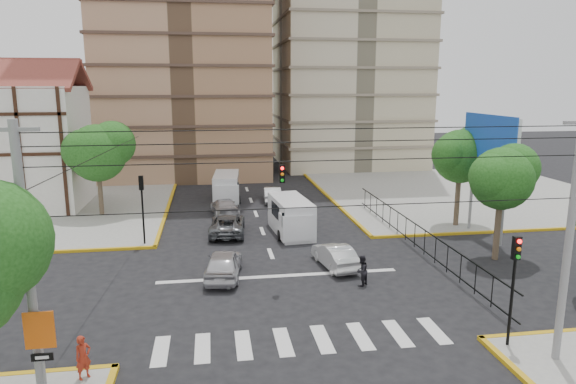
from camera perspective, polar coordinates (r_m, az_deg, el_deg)
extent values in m
plane|color=black|center=(26.91, -0.66, -10.23)|extent=(160.00, 160.00, 0.00)
cube|color=gray|center=(48.70, -28.31, -1.50)|extent=(26.00, 26.00, 0.15)
cube|color=gray|center=(51.47, 18.64, -0.05)|extent=(26.00, 26.00, 0.15)
cube|color=silver|center=(21.53, 1.67, -16.15)|extent=(12.00, 2.40, 0.01)
cube|color=silver|center=(28.01, -1.00, -9.31)|extent=(13.00, 0.40, 0.01)
cube|color=silver|center=(47.60, -27.75, 4.31)|extent=(10.00, 8.00, 10.00)
cube|color=maroon|center=(45.54, -29.25, 11.35)|extent=(10.80, 4.25, 2.65)
cube|color=maroon|center=(49.13, -27.71, 11.43)|extent=(10.80, 4.25, 2.65)
cylinder|color=slate|center=(34.78, 22.73, -2.34)|extent=(0.20, 0.20, 4.00)
cylinder|color=slate|center=(38.15, 19.65, -0.91)|extent=(0.20, 0.20, 4.00)
cube|color=silver|center=(35.79, 21.59, 4.65)|extent=(0.25, 6.00, 4.00)
cube|color=blue|center=(35.69, 21.31, 4.65)|extent=(0.08, 6.20, 4.20)
cylinder|color=#473828|center=(32.37, 22.27, -3.40)|extent=(0.36, 0.36, 4.20)
sphere|color=#1B4814|center=(31.80, 22.65, 1.39)|extent=(3.60, 3.60, 3.60)
sphere|color=#1B4814|center=(32.44, 23.82, 2.45)|extent=(2.88, 2.88, 2.88)
sphere|color=#1B4814|center=(31.15, 21.83, 1.59)|extent=(2.70, 2.70, 2.70)
cylinder|color=#473828|center=(38.76, 18.31, -0.49)|extent=(0.36, 0.36, 4.48)
sphere|color=#1B4814|center=(38.28, 18.60, 3.78)|extent=(3.80, 3.80, 3.80)
sphere|color=#1B4814|center=(38.91, 19.70, 4.68)|extent=(3.04, 3.04, 3.04)
sphere|color=#1B4814|center=(37.64, 17.79, 4.00)|extent=(2.85, 2.85, 2.85)
cylinder|color=#473828|center=(42.35, -20.14, 0.19)|extent=(0.36, 0.36, 4.20)
sphere|color=#1B4814|center=(41.90, -20.42, 4.09)|extent=(4.40, 4.40, 4.40)
sphere|color=#1B4814|center=(41.90, -18.92, 5.10)|extent=(3.52, 3.52, 3.52)
sphere|color=#1B4814|center=(41.77, -21.70, 4.27)|extent=(3.30, 3.30, 3.30)
cylinder|color=black|center=(21.90, 23.55, -11.20)|extent=(0.12, 0.12, 3.50)
cube|color=black|center=(21.18, 24.04, -5.70)|extent=(0.28, 0.22, 0.90)
sphere|color=#FF0C0C|center=(21.09, 24.11, -4.92)|extent=(0.17, 0.17, 0.17)
cylinder|color=black|center=(33.80, -15.80, -2.68)|extent=(0.12, 0.12, 3.50)
cube|color=black|center=(33.33, -16.01, 0.98)|extent=(0.28, 0.22, 0.90)
sphere|color=#FF0C0C|center=(33.28, -16.04, 1.49)|extent=(0.17, 0.17, 0.17)
cube|color=black|center=(25.31, -0.69, 2.04)|extent=(0.28, 0.22, 0.90)
cylinder|color=black|center=(16.53, 3.66, -1.66)|extent=(18.00, 0.03, 0.03)
cylinder|color=slate|center=(17.52, -26.85, -7.62)|extent=(0.28, 0.28, 9.00)
cube|color=slate|center=(16.69, -28.19, 6.14)|extent=(1.40, 0.12, 0.12)
cylinder|color=slate|center=(20.77, 28.74, -4.88)|extent=(0.28, 0.28, 9.00)
cylinder|color=slate|center=(18.39, -25.56, -16.41)|extent=(0.08, 0.08, 3.20)
cube|color=#E5590C|center=(17.92, -25.90, -13.65)|extent=(0.90, 0.06, 1.20)
cube|color=black|center=(18.31, -25.64, -16.21)|extent=(0.65, 0.05, 0.25)
cube|color=silver|center=(35.47, 0.31, -2.68)|extent=(2.61, 5.49, 2.44)
cube|color=silver|center=(33.49, 0.88, -3.84)|extent=(2.13, 1.46, 1.70)
cube|color=black|center=(32.98, 0.99, -3.04)|extent=(1.97, 0.28, 0.96)
cylinder|color=black|center=(33.94, -0.93, -4.85)|extent=(0.25, 0.74, 0.74)
cylinder|color=black|center=(34.25, 2.43, -4.70)|extent=(0.25, 0.74, 0.74)
cylinder|color=black|center=(37.18, -1.64, -3.36)|extent=(0.25, 0.74, 0.74)
cylinder|color=black|center=(37.47, 1.43, -3.24)|extent=(0.25, 0.74, 0.74)
cube|color=silver|center=(45.92, -6.86, 0.55)|extent=(2.51, 5.37, 2.40)
cube|color=silver|center=(43.91, -6.76, -0.18)|extent=(2.08, 1.41, 1.67)
cube|color=black|center=(43.43, -6.76, 0.47)|extent=(1.93, 0.26, 0.94)
cylinder|color=black|center=(44.44, -8.03, -0.96)|extent=(0.25, 0.73, 0.73)
cylinder|color=black|center=(44.50, -5.48, -0.88)|extent=(0.25, 0.73, 0.73)
cylinder|color=black|center=(47.70, -8.09, -0.08)|extent=(0.25, 0.73, 0.73)
cylinder|color=black|center=(47.76, -5.71, -0.01)|extent=(0.25, 0.73, 0.73)
imported|color=silver|center=(27.80, -7.16, -7.90)|extent=(2.37, 4.68, 1.53)
imported|color=silver|center=(29.25, 5.23, -7.04)|extent=(2.04, 4.25, 1.34)
imported|color=#5B5E63|center=(35.61, -6.75, -3.58)|extent=(2.70, 5.17, 1.39)
imported|color=#A7A6AB|center=(40.74, -7.08, -1.67)|extent=(2.46, 4.80, 1.33)
imported|color=black|center=(40.71, -0.41, -1.50)|extent=(2.13, 4.41, 1.45)
imported|color=white|center=(45.19, -1.77, -0.24)|extent=(1.70, 4.17, 1.35)
imported|color=#9C2918|center=(19.80, -21.81, -16.68)|extent=(0.67, 0.66, 1.56)
imported|color=black|center=(26.75, 8.17, -8.64)|extent=(0.98, 0.98, 1.60)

